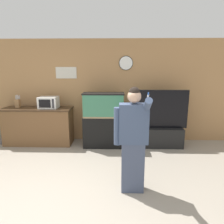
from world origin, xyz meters
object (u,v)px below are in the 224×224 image
object	(u,v)px
knife_block	(18,103)
aquarium_on_stand	(104,120)
counter_island	(39,126)
person_standing	(133,139)
tv_on_stand	(162,130)
microwave	(49,102)

from	to	relation	value
knife_block	aquarium_on_stand	distance (m)	2.18
counter_island	person_standing	size ratio (longest dim) A/B	1.04
aquarium_on_stand	person_standing	size ratio (longest dim) A/B	0.81
tv_on_stand	person_standing	size ratio (longest dim) A/B	0.85
counter_island	knife_block	distance (m)	0.76
microwave	tv_on_stand	bearing A→B (deg)	-2.22
knife_block	person_standing	size ratio (longest dim) A/B	0.19
aquarium_on_stand	tv_on_stand	distance (m)	1.43
aquarium_on_stand	person_standing	xyz separation A→B (m)	(0.56, -1.81, 0.19)
knife_block	tv_on_stand	world-z (taller)	tv_on_stand
tv_on_stand	person_standing	bearing A→B (deg)	-114.78
counter_island	person_standing	xyz separation A→B (m)	(2.21, -1.93, 0.38)
aquarium_on_stand	person_standing	bearing A→B (deg)	-72.86
counter_island	knife_block	world-z (taller)	knife_block
aquarium_on_stand	tv_on_stand	size ratio (longest dim) A/B	0.95
microwave	aquarium_on_stand	xyz separation A→B (m)	(1.36, -0.14, -0.41)
counter_island	person_standing	distance (m)	2.96
microwave	person_standing	bearing A→B (deg)	-45.41
counter_island	aquarium_on_stand	distance (m)	1.67
microwave	tv_on_stand	world-z (taller)	tv_on_stand
tv_on_stand	aquarium_on_stand	bearing A→B (deg)	-178.86
microwave	knife_block	bearing A→B (deg)	178.14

